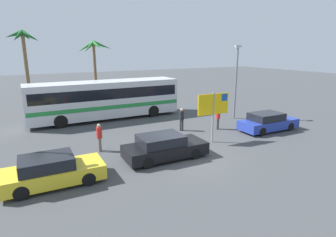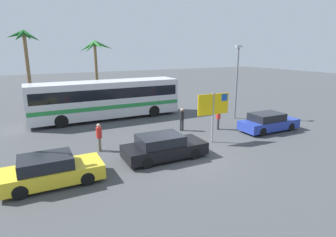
{
  "view_description": "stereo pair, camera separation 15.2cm",
  "coord_description": "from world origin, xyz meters",
  "px_view_note": "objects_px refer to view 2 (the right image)",
  "views": [
    {
      "loc": [
        -7.4,
        -12.01,
        5.75
      ],
      "look_at": [
        0.87,
        3.55,
        1.3
      ],
      "focal_mm": 29.5,
      "sensor_mm": 36.0,
      "label": 1
    },
    {
      "loc": [
        -7.27,
        -12.08,
        5.75
      ],
      "look_at": [
        0.87,
        3.55,
        1.3
      ],
      "focal_mm": 29.5,
      "sensor_mm": 36.0,
      "label": 2
    }
  ],
  "objects_px": {
    "car_black": "(164,147)",
    "car_blue": "(268,122)",
    "pedestrian_near_sign": "(182,118)",
    "ferry_sign": "(214,106)",
    "car_yellow": "(51,171)",
    "bus_front_coach": "(106,98)",
    "pedestrian_crossing_lot": "(99,135)",
    "pedestrian_by_bus": "(218,116)"
  },
  "relations": [
    {
      "from": "car_blue",
      "to": "pedestrian_by_bus",
      "type": "height_order",
      "value": "pedestrian_by_bus"
    },
    {
      "from": "car_blue",
      "to": "pedestrian_by_bus",
      "type": "bearing_deg",
      "value": 147.44
    },
    {
      "from": "car_blue",
      "to": "pedestrian_by_bus",
      "type": "distance_m",
      "value": 3.58
    },
    {
      "from": "car_yellow",
      "to": "pedestrian_near_sign",
      "type": "bearing_deg",
      "value": 26.59
    },
    {
      "from": "bus_front_coach",
      "to": "pedestrian_by_bus",
      "type": "height_order",
      "value": "bus_front_coach"
    },
    {
      "from": "bus_front_coach",
      "to": "car_yellow",
      "type": "height_order",
      "value": "bus_front_coach"
    },
    {
      "from": "bus_front_coach",
      "to": "pedestrian_by_bus",
      "type": "distance_m",
      "value": 9.45
    },
    {
      "from": "ferry_sign",
      "to": "car_blue",
      "type": "bearing_deg",
      "value": 3.8
    },
    {
      "from": "bus_front_coach",
      "to": "ferry_sign",
      "type": "height_order",
      "value": "ferry_sign"
    },
    {
      "from": "ferry_sign",
      "to": "car_blue",
      "type": "xyz_separation_m",
      "value": [
        5.02,
        0.17,
        -1.69
      ]
    },
    {
      "from": "car_blue",
      "to": "ferry_sign",
      "type": "bearing_deg",
      "value": -176.91
    },
    {
      "from": "ferry_sign",
      "to": "pedestrian_near_sign",
      "type": "bearing_deg",
      "value": 100.36
    },
    {
      "from": "ferry_sign",
      "to": "car_black",
      "type": "bearing_deg",
      "value": -164.49
    },
    {
      "from": "ferry_sign",
      "to": "pedestrian_crossing_lot",
      "type": "bearing_deg",
      "value": 167.64
    },
    {
      "from": "car_blue",
      "to": "pedestrian_crossing_lot",
      "type": "height_order",
      "value": "pedestrian_crossing_lot"
    },
    {
      "from": "bus_front_coach",
      "to": "ferry_sign",
      "type": "relative_size",
      "value": 3.83
    },
    {
      "from": "car_blue",
      "to": "pedestrian_crossing_lot",
      "type": "bearing_deg",
      "value": 173.69
    },
    {
      "from": "pedestrian_by_bus",
      "to": "pedestrian_near_sign",
      "type": "distance_m",
      "value": 2.7
    },
    {
      "from": "pedestrian_near_sign",
      "to": "pedestrian_crossing_lot",
      "type": "height_order",
      "value": "pedestrian_near_sign"
    },
    {
      "from": "ferry_sign",
      "to": "car_yellow",
      "type": "distance_m",
      "value": 9.86
    },
    {
      "from": "car_black",
      "to": "car_blue",
      "type": "relative_size",
      "value": 1.01
    },
    {
      "from": "bus_front_coach",
      "to": "car_black",
      "type": "bearing_deg",
      "value": -88.19
    },
    {
      "from": "pedestrian_by_bus",
      "to": "pedestrian_crossing_lot",
      "type": "bearing_deg",
      "value": -117.84
    },
    {
      "from": "ferry_sign",
      "to": "car_blue",
      "type": "relative_size",
      "value": 0.72
    },
    {
      "from": "ferry_sign",
      "to": "pedestrian_crossing_lot",
      "type": "distance_m",
      "value": 7.1
    },
    {
      "from": "car_blue",
      "to": "car_yellow",
      "type": "height_order",
      "value": "same"
    },
    {
      "from": "ferry_sign",
      "to": "pedestrian_by_bus",
      "type": "bearing_deg",
      "value": 48.0
    },
    {
      "from": "bus_front_coach",
      "to": "ferry_sign",
      "type": "bearing_deg",
      "value": -64.76
    },
    {
      "from": "pedestrian_near_sign",
      "to": "car_black",
      "type": "bearing_deg",
      "value": 133.04
    },
    {
      "from": "car_yellow",
      "to": "pedestrian_by_bus",
      "type": "bearing_deg",
      "value": 17.35
    },
    {
      "from": "car_black",
      "to": "pedestrian_crossing_lot",
      "type": "distance_m",
      "value": 3.88
    },
    {
      "from": "car_yellow",
      "to": "bus_front_coach",
      "type": "bearing_deg",
      "value": 63.63
    },
    {
      "from": "car_black",
      "to": "car_yellow",
      "type": "bearing_deg",
      "value": -174.85
    },
    {
      "from": "car_black",
      "to": "pedestrian_crossing_lot",
      "type": "height_order",
      "value": "pedestrian_crossing_lot"
    },
    {
      "from": "pedestrian_near_sign",
      "to": "pedestrian_crossing_lot",
      "type": "xyz_separation_m",
      "value": [
        -6.3,
        -1.38,
        -0.01
      ]
    },
    {
      "from": "pedestrian_by_bus",
      "to": "pedestrian_crossing_lot",
      "type": "distance_m",
      "value": 8.83
    },
    {
      "from": "car_yellow",
      "to": "pedestrian_crossing_lot",
      "type": "height_order",
      "value": "pedestrian_crossing_lot"
    },
    {
      "from": "car_blue",
      "to": "pedestrian_crossing_lot",
      "type": "relative_size",
      "value": 2.71
    },
    {
      "from": "ferry_sign",
      "to": "pedestrian_crossing_lot",
      "type": "relative_size",
      "value": 1.95
    },
    {
      "from": "car_blue",
      "to": "pedestrian_crossing_lot",
      "type": "distance_m",
      "value": 11.89
    },
    {
      "from": "car_blue",
      "to": "car_yellow",
      "type": "distance_m",
      "value": 14.72
    },
    {
      "from": "bus_front_coach",
      "to": "pedestrian_by_bus",
      "type": "relative_size",
      "value": 7.37
    }
  ]
}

